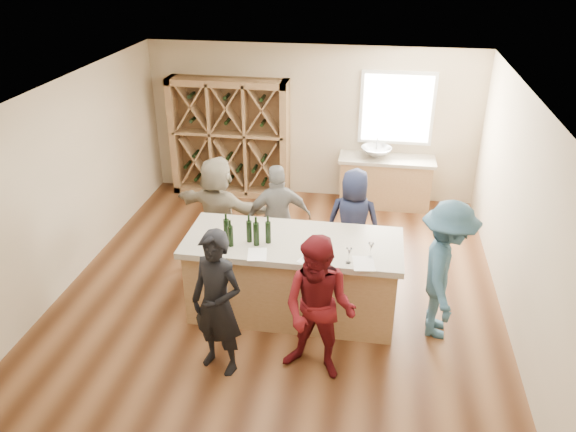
% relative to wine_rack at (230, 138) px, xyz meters
% --- Properties ---
extents(floor, '(6.00, 7.00, 0.10)m').
position_rel_wine_rack_xyz_m(floor, '(1.50, -3.27, -1.15)').
color(floor, '#57331C').
rests_on(floor, ground).
extents(ceiling, '(6.00, 7.00, 0.10)m').
position_rel_wine_rack_xyz_m(ceiling, '(1.50, -3.27, 1.75)').
color(ceiling, white).
rests_on(ceiling, ground).
extents(wall_back, '(6.00, 0.10, 2.80)m').
position_rel_wine_rack_xyz_m(wall_back, '(1.50, 0.28, 0.30)').
color(wall_back, '#C6B28F').
rests_on(wall_back, ground).
extents(wall_front, '(6.00, 0.10, 2.80)m').
position_rel_wine_rack_xyz_m(wall_front, '(1.50, -6.82, 0.30)').
color(wall_front, '#C6B28F').
rests_on(wall_front, ground).
extents(wall_left, '(0.10, 7.00, 2.80)m').
position_rel_wine_rack_xyz_m(wall_left, '(-1.55, -3.27, 0.30)').
color(wall_left, '#C6B28F').
rests_on(wall_left, ground).
extents(wall_right, '(0.10, 7.00, 2.80)m').
position_rel_wine_rack_xyz_m(wall_right, '(4.55, -3.27, 0.30)').
color(wall_right, '#C6B28F').
rests_on(wall_right, ground).
extents(window_frame, '(1.30, 0.06, 1.30)m').
position_rel_wine_rack_xyz_m(window_frame, '(3.00, 0.20, 0.65)').
color(window_frame, white).
rests_on(window_frame, wall_back).
extents(window_pane, '(1.18, 0.01, 1.18)m').
position_rel_wine_rack_xyz_m(window_pane, '(3.00, 0.17, 0.65)').
color(window_pane, white).
rests_on(window_pane, wall_back).
extents(wine_rack, '(2.20, 0.45, 2.20)m').
position_rel_wine_rack_xyz_m(wine_rack, '(0.00, 0.00, 0.00)').
color(wine_rack, '#967148').
rests_on(wine_rack, floor).
extents(back_counter_base, '(1.60, 0.58, 0.86)m').
position_rel_wine_rack_xyz_m(back_counter_base, '(2.90, -0.07, -0.67)').
color(back_counter_base, '#967148').
rests_on(back_counter_base, floor).
extents(back_counter_top, '(1.70, 0.62, 0.06)m').
position_rel_wine_rack_xyz_m(back_counter_top, '(2.90, -0.07, -0.21)').
color(back_counter_top, '#A49A86').
rests_on(back_counter_top, back_counter_base).
extents(sink, '(0.54, 0.54, 0.19)m').
position_rel_wine_rack_xyz_m(sink, '(2.70, -0.07, -0.09)').
color(sink, silver).
rests_on(sink, back_counter_top).
extents(faucet, '(0.02, 0.02, 0.30)m').
position_rel_wine_rack_xyz_m(faucet, '(2.70, 0.11, -0.03)').
color(faucet, silver).
rests_on(faucet, back_counter_top).
extents(tasting_counter_base, '(2.60, 1.00, 1.00)m').
position_rel_wine_rack_xyz_m(tasting_counter_base, '(1.75, -3.58, -0.60)').
color(tasting_counter_base, '#967148').
rests_on(tasting_counter_base, floor).
extents(tasting_counter_top, '(2.72, 1.12, 0.08)m').
position_rel_wine_rack_xyz_m(tasting_counter_top, '(1.75, -3.58, -0.06)').
color(tasting_counter_top, '#A49A86').
rests_on(tasting_counter_top, tasting_counter_base).
extents(wine_bottle_a, '(0.08, 0.08, 0.29)m').
position_rel_wine_rack_xyz_m(wine_bottle_a, '(0.94, -3.73, 0.13)').
color(wine_bottle_a, black).
rests_on(wine_bottle_a, tasting_counter_top).
extents(wine_bottle_b, '(0.08, 0.08, 0.27)m').
position_rel_wine_rack_xyz_m(wine_bottle_b, '(1.02, -3.84, 0.11)').
color(wine_bottle_b, black).
rests_on(wine_bottle_b, tasting_counter_top).
extents(wine_bottle_c, '(0.07, 0.07, 0.28)m').
position_rel_wine_rack_xyz_m(wine_bottle_c, '(1.22, -3.70, 0.12)').
color(wine_bottle_c, black).
rests_on(wine_bottle_c, tasting_counter_top).
extents(wine_bottle_d, '(0.09, 0.09, 0.30)m').
position_rel_wine_rack_xyz_m(wine_bottle_d, '(1.32, -3.77, 0.13)').
color(wine_bottle_d, black).
rests_on(wine_bottle_d, tasting_counter_top).
extents(wine_bottle_e, '(0.07, 0.07, 0.28)m').
position_rel_wine_rack_xyz_m(wine_bottle_e, '(1.45, -3.69, 0.12)').
color(wine_bottle_e, black).
rests_on(wine_bottle_e, tasting_counter_top).
extents(wine_glass_b, '(0.08, 0.08, 0.16)m').
position_rel_wine_rack_xyz_m(wine_glass_b, '(1.95, -4.00, 0.06)').
color(wine_glass_b, white).
rests_on(wine_glass_b, tasting_counter_top).
extents(wine_glass_c, '(0.09, 0.09, 0.20)m').
position_rel_wine_rack_xyz_m(wine_glass_c, '(2.46, -4.01, 0.08)').
color(wine_glass_c, white).
rests_on(wine_glass_c, tasting_counter_top).
extents(wine_glass_d, '(0.06, 0.06, 0.16)m').
position_rel_wine_rack_xyz_m(wine_glass_d, '(2.15, -3.75, 0.06)').
color(wine_glass_d, white).
rests_on(wine_glass_d, tasting_counter_top).
extents(wine_glass_e, '(0.10, 0.10, 0.19)m').
position_rel_wine_rack_xyz_m(wine_glass_e, '(2.71, -3.84, 0.08)').
color(wine_glass_e, white).
rests_on(wine_glass_e, tasting_counter_top).
extents(tasting_menu_a, '(0.28, 0.34, 0.00)m').
position_rel_wine_rack_xyz_m(tasting_menu_a, '(1.38, -3.99, -0.02)').
color(tasting_menu_a, white).
rests_on(tasting_menu_a, tasting_counter_top).
extents(tasting_menu_b, '(0.35, 0.39, 0.00)m').
position_rel_wine_rack_xyz_m(tasting_menu_b, '(2.04, -3.98, -0.02)').
color(tasting_menu_b, white).
rests_on(tasting_menu_b, tasting_counter_top).
extents(tasting_menu_c, '(0.29, 0.36, 0.00)m').
position_rel_wine_rack_xyz_m(tasting_menu_c, '(2.64, -3.99, -0.02)').
color(tasting_menu_c, white).
rests_on(tasting_menu_c, tasting_counter_top).
extents(person_near_left, '(0.76, 0.66, 1.76)m').
position_rel_wine_rack_xyz_m(person_near_left, '(1.09, -4.76, -0.22)').
color(person_near_left, black).
rests_on(person_near_left, floor).
extents(person_near_right, '(0.93, 0.65, 1.73)m').
position_rel_wine_rack_xyz_m(person_near_right, '(2.20, -4.67, -0.23)').
color(person_near_right, '#590F14').
rests_on(person_near_right, floor).
extents(person_server, '(0.62, 1.19, 1.79)m').
position_rel_wine_rack_xyz_m(person_server, '(3.61, -3.70, -0.21)').
color(person_server, '#335972').
rests_on(person_server, floor).
extents(person_far_mid, '(1.07, 0.79, 1.64)m').
position_rel_wine_rack_xyz_m(person_far_mid, '(1.37, -2.55, -0.28)').
color(person_far_mid, slate).
rests_on(person_far_mid, floor).
extents(person_far_right, '(0.81, 0.55, 1.59)m').
position_rel_wine_rack_xyz_m(person_far_right, '(2.44, -2.41, -0.31)').
color(person_far_right, '#191E38').
rests_on(person_far_right, floor).
extents(person_far_left, '(1.66, 0.95, 1.69)m').
position_rel_wine_rack_xyz_m(person_far_left, '(0.47, -2.49, -0.26)').
color(person_far_left, gray).
rests_on(person_far_left, floor).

